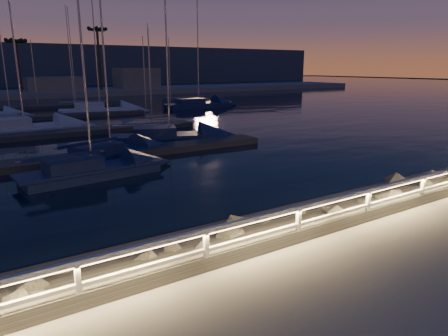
{
  "coord_description": "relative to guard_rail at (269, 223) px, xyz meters",
  "views": [
    {
      "loc": [
        -6.41,
        -7.72,
        4.82
      ],
      "look_at": [
        1.07,
        4.0,
        1.27
      ],
      "focal_mm": 32.0,
      "sensor_mm": 36.0,
      "label": 1
    }
  ],
  "objects": [
    {
      "name": "ground",
      "position": [
        0.07,
        0.0,
        -0.77
      ],
      "size": [
        400.0,
        400.0,
        0.0
      ],
      "primitive_type": "plane",
      "color": "gray",
      "rests_on": "ground"
    },
    {
      "name": "riprap",
      "position": [
        6.45,
        1.14,
        -0.92
      ],
      "size": [
        32.25,
        2.55,
        1.21
      ],
      "color": "slate",
      "rests_on": "ground"
    },
    {
      "name": "sailboat_k",
      "position": [
        6.46,
        39.91,
        -0.91
      ],
      "size": [
        9.4,
        4.59,
        15.39
      ],
      "rotation": [
        0.0,
        0.0,
        -0.22
      ],
      "color": "silver",
      "rests_on": "ground"
    },
    {
      "name": "sailboat_l",
      "position": [
        19.8,
        40.07,
        -0.91
      ],
      "size": [
        9.7,
        2.99,
        16.34
      ],
      "rotation": [
        0.0,
        0.0,
        -0.0
      ],
      "color": "navy",
      "rests_on": "ground"
    },
    {
      "name": "palm_center",
      "position": [
        2.07,
        73.0,
        8.01
      ],
      "size": [
        3.0,
        3.0,
        9.7
      ],
      "color": "#4D3D23",
      "rests_on": "ground"
    },
    {
      "name": "sailboat_c",
      "position": [
        0.29,
        15.49,
        -0.97
      ],
      "size": [
        7.7,
        4.61,
        12.67
      ],
      "rotation": [
        0.0,
        0.0,
        0.36
      ],
      "color": "navy",
      "rests_on": "ground"
    },
    {
      "name": "far_shore",
      "position": [
        -0.06,
        74.05,
        -0.48
      ],
      "size": [
        160.0,
        14.0,
        5.2
      ],
      "color": "gray",
      "rests_on": "ground"
    },
    {
      "name": "harbor_water",
      "position": [
        0.07,
        31.22,
        -1.74
      ],
      "size": [
        400.0,
        440.0,
        0.6
      ],
      "color": "black",
      "rests_on": "ground"
    },
    {
      "name": "guard_rail",
      "position": [
        0.0,
        0.0,
        0.0
      ],
      "size": [
        44.11,
        0.12,
        1.06
      ],
      "color": "white",
      "rests_on": "ground"
    },
    {
      "name": "sailboat_b",
      "position": [
        -1.7,
        12.18,
        -0.96
      ],
      "size": [
        7.29,
        2.94,
        12.1
      ],
      "rotation": [
        0.0,
        0.0,
        0.12
      ],
      "color": "navy",
      "rests_on": "ground"
    },
    {
      "name": "floating_docks",
      "position": [
        0.07,
        32.5,
        -1.17
      ],
      "size": [
        22.0,
        36.0,
        0.4
      ],
      "color": "#504A42",
      "rests_on": "ground"
    },
    {
      "name": "palm_right",
      "position": [
        16.07,
        72.0,
        10.26
      ],
      "size": [
        3.0,
        3.0,
        12.2
      ],
      "color": "#4D3D23",
      "rests_on": "ground"
    },
    {
      "name": "sailboat_g",
      "position": [
        -2.86,
        29.18,
        -0.9
      ],
      "size": [
        9.37,
        3.08,
        15.75
      ],
      "rotation": [
        0.0,
        0.0,
        0.03
      ],
      "color": "silver",
      "rests_on": "ground"
    },
    {
      "name": "sailboat_d",
      "position": [
        5.77,
        19.21,
        -0.96
      ],
      "size": [
        8.68,
        5.1,
        14.2
      ],
      "rotation": [
        0.0,
        0.0,
        -0.35
      ],
      "color": "navy",
      "rests_on": "ground"
    }
  ]
}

